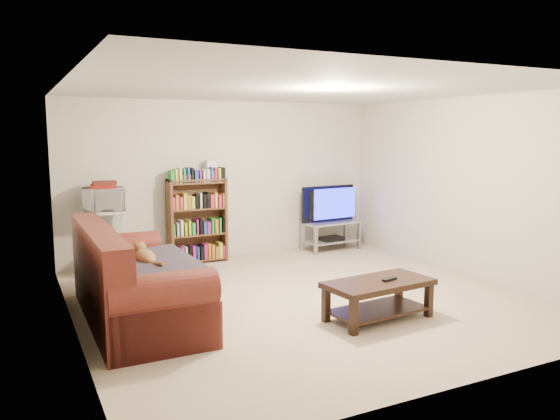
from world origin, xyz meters
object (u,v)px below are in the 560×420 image
tv_stand (331,231)px  bookshelf (197,220)px  sofa (129,288)px  coffee_table (378,292)px

tv_stand → bookshelf: bookshelf is taller
bookshelf → tv_stand: bearing=-4.1°
sofa → tv_stand: 4.19m
tv_stand → bookshelf: bearing=171.3°
tv_stand → coffee_table: bearing=-118.8°
bookshelf → coffee_table: bearing=-75.4°
sofa → coffee_table: bearing=-25.8°
coffee_table → bookshelf: bookshelf is taller
coffee_table → sofa: bearing=149.1°
coffee_table → bookshelf: (-0.88, 3.26, 0.36)m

